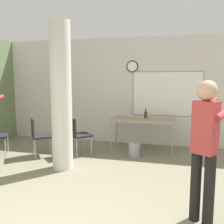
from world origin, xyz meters
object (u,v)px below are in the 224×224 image
object	(u,v)px
chair_near_pillar	(39,134)
person_playing_side	(206,141)
chair_table_left	(78,133)
bottle_on_table	(146,115)
folding_table	(142,121)

from	to	relation	value
chair_near_pillar	person_playing_side	bearing A→B (deg)	-29.52
chair_table_left	bottle_on_table	bearing A→B (deg)	32.25
bottle_on_table	person_playing_side	distance (m)	3.25
bottle_on_table	folding_table	bearing A→B (deg)	-106.92
bottle_on_table	chair_near_pillar	size ratio (longest dim) A/B	0.26
folding_table	bottle_on_table	distance (m)	0.23
person_playing_side	chair_near_pillar	bearing A→B (deg)	150.48
bottle_on_table	person_playing_side	world-z (taller)	person_playing_side
bottle_on_table	chair_table_left	xyz separation A→B (m)	(-1.44, -0.91, -0.35)
chair_table_left	chair_near_pillar	bearing A→B (deg)	-160.31
folding_table	bottle_on_table	bearing A→B (deg)	73.08
chair_near_pillar	person_playing_side	size ratio (longest dim) A/B	0.50
folding_table	chair_table_left	size ratio (longest dim) A/B	1.77
bottle_on_table	chair_near_pillar	distance (m)	2.58
bottle_on_table	chair_near_pillar	xyz separation A→B (m)	(-2.25, -1.20, -0.35)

